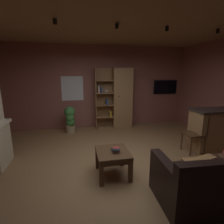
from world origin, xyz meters
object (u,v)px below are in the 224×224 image
(dining_chair, at_px, (197,131))
(table_book_1, at_px, (116,148))
(kitchen_bar_counter, at_px, (219,129))
(coffee_table, at_px, (113,156))
(bookshelf_cabinet, at_px, (120,99))
(table_book_2, at_px, (116,150))
(potted_floor_plant, at_px, (70,119))
(wall_mounted_tv, at_px, (165,87))
(leather_couch, at_px, (212,182))
(table_book_0, at_px, (114,149))

(dining_chair, bearing_deg, table_book_1, -166.55)
(kitchen_bar_counter, xyz_separation_m, coffee_table, (-2.88, -0.64, -0.13))
(bookshelf_cabinet, bearing_deg, table_book_2, -105.37)
(dining_chair, height_order, potted_floor_plant, dining_chair)
(bookshelf_cabinet, bearing_deg, kitchen_bar_counter, -48.18)
(coffee_table, relative_size, wall_mounted_tv, 0.72)
(potted_floor_plant, bearing_deg, leather_couch, -59.31)
(table_book_0, bearing_deg, kitchen_bar_counter, 11.67)
(coffee_table, height_order, table_book_1, table_book_1)
(dining_chair, bearing_deg, table_book_0, -166.87)
(coffee_table, xyz_separation_m, wall_mounted_tv, (2.67, 3.10, 0.98))
(coffee_table, distance_m, table_book_0, 0.12)
(leather_couch, distance_m, coffee_table, 1.62)
(coffee_table, height_order, dining_chair, dining_chair)
(leather_couch, bearing_deg, coffee_table, 143.00)
(bookshelf_cabinet, xyz_separation_m, coffee_table, (-0.86, -2.89, -0.63))
(table_book_1, bearing_deg, dining_chair, 13.45)
(kitchen_bar_counter, bearing_deg, table_book_0, -168.33)
(potted_floor_plant, xyz_separation_m, wall_mounted_tv, (3.51, 0.49, 0.91))
(kitchen_bar_counter, bearing_deg, wall_mounted_tv, 94.83)
(dining_chair, bearing_deg, table_book_2, -163.62)
(leather_couch, distance_m, wall_mounted_tv, 4.43)
(table_book_0, xyz_separation_m, wall_mounted_tv, (2.63, 3.05, 0.88))
(coffee_table, relative_size, table_book_2, 4.71)
(table_book_1, distance_m, dining_chair, 2.16)
(bookshelf_cabinet, xyz_separation_m, dining_chair, (1.31, -2.34, -0.48))
(table_book_2, xyz_separation_m, wall_mounted_tv, (2.62, 3.18, 0.84))
(kitchen_bar_counter, height_order, leather_couch, kitchen_bar_counter)
(table_book_1, relative_size, potted_floor_plant, 0.13)
(kitchen_bar_counter, height_order, dining_chair, kitchen_bar_counter)
(table_book_2, bearing_deg, dining_chair, 16.38)
(table_book_1, height_order, dining_chair, dining_chair)
(table_book_0, relative_size, dining_chair, 0.12)
(bookshelf_cabinet, distance_m, leather_couch, 3.95)
(bookshelf_cabinet, xyz_separation_m, leather_couch, (0.43, -3.86, -0.70))
(table_book_0, relative_size, table_book_1, 0.95)
(table_book_2, bearing_deg, kitchen_bar_counter, 14.15)
(leather_couch, xyz_separation_m, dining_chair, (0.88, 1.52, 0.22))
(bookshelf_cabinet, bearing_deg, leather_couch, -83.64)
(bookshelf_cabinet, distance_m, table_book_0, 3.00)
(dining_chair, xyz_separation_m, wall_mounted_tv, (0.49, 2.55, 0.84))
(kitchen_bar_counter, distance_m, table_book_1, 2.86)
(table_book_2, xyz_separation_m, dining_chair, (2.13, 0.63, -0.00))
(bookshelf_cabinet, relative_size, table_book_0, 18.87)
(bookshelf_cabinet, xyz_separation_m, table_book_0, (-0.82, -2.84, -0.53))
(dining_chair, bearing_deg, bookshelf_cabinet, 119.32)
(table_book_0, distance_m, dining_chair, 2.20)
(kitchen_bar_counter, xyz_separation_m, table_book_2, (-2.83, -0.71, 0.02))
(bookshelf_cabinet, relative_size, dining_chair, 2.22)
(bookshelf_cabinet, relative_size, leather_couch, 1.27)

